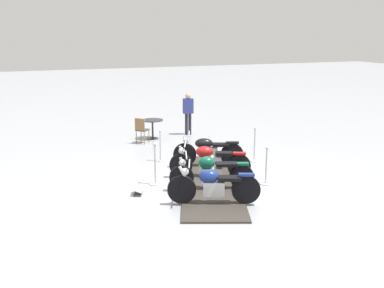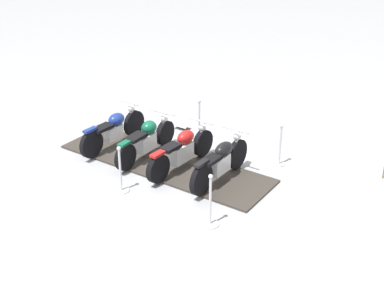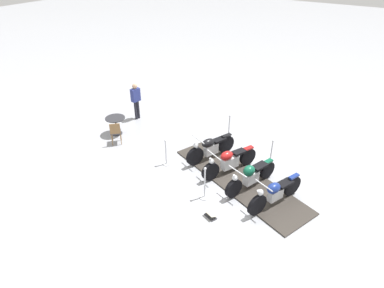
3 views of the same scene
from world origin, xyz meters
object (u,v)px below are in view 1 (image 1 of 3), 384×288
stanchion_right_mid (155,171)px  motorcycle_forest (211,172)px  motorcycle_black (207,151)px  cafe_table (153,124)px  stanchion_left_front (254,151)px  cafe_chair_near_table (141,129)px  motorcycle_maroon (209,161)px  info_placard (138,192)px  stanchion_left_mid (266,172)px  bystander_person (188,110)px  motorcycle_navy (213,185)px  stanchion_right_front (160,150)px

stanchion_right_mid → motorcycle_forest: bearing=139.4°
motorcycle_black → cafe_table: 4.29m
stanchion_left_front → cafe_chair_near_table: size_ratio=1.15×
cafe_table → motorcycle_maroon: bearing=90.7°
motorcycle_maroon → info_placard: size_ratio=4.96×
stanchion_left_mid → bystander_person: (-0.24, -6.44, 0.68)m
stanchion_left_mid → bystander_person: size_ratio=0.63×
info_placard → bystander_person: size_ratio=0.26×
motorcycle_navy → info_placard: 2.06m
stanchion_left_front → stanchion_right_mid: 3.75m
cafe_table → info_placard: bearing=69.6°
motorcycle_black → info_placard: 3.03m
stanchion_left_front → motorcycle_navy: bearing=46.8°
motorcycle_maroon → stanchion_left_mid: bearing=164.3°
motorcycle_navy → info_placard: bearing=-20.7°
motorcycle_maroon → motorcycle_navy: 2.06m
stanchion_left_mid → cafe_chair_near_table: stanchion_left_mid is taller
cafe_chair_near_table → stanchion_right_front: bearing=-135.5°
stanchion_left_front → info_placard: 4.57m
cafe_table → stanchion_left_mid: bearing=101.7°
cafe_chair_near_table → bystander_person: bearing=-24.3°
stanchion_right_mid → info_placard: bearing=42.5°
motorcycle_maroon → cafe_table: (0.06, -5.22, 0.07)m
cafe_table → motorcycle_black: bearing=95.9°
motorcycle_forest → cafe_table: bearing=-73.7°
motorcycle_maroon → stanchion_right_front: stanchion_right_front is taller
stanchion_left_front → stanchion_left_mid: 2.25m
motorcycle_forest → motorcycle_navy: bearing=87.8°
motorcycle_forest → stanchion_right_front: bearing=-64.0°
motorcycle_navy → stanchion_left_front: 4.09m
motorcycle_black → bystander_person: (-1.10, -4.45, 0.48)m
info_placard → bystander_person: (-3.69, -5.95, 0.94)m
stanchion_right_mid → motorcycle_black: bearing=-154.9°
stanchion_left_front → info_placard: (4.27, 1.61, -0.27)m
motorcycle_maroon → cafe_table: motorcycle_maroon is taller
bystander_person → motorcycle_navy: bearing=-6.5°
stanchion_left_mid → cafe_table: (1.30, -6.26, 0.24)m
motorcycle_navy → stanchion_right_front: (-0.00, -4.06, -0.14)m
motorcycle_forest → cafe_chair_near_table: (0.29, -5.62, 0.06)m
motorcycle_maroon → cafe_chair_near_table: (0.66, -4.65, 0.06)m
stanchion_right_front → cafe_chair_near_table: (-0.08, -2.51, 0.19)m
bystander_person → cafe_table: bearing=-72.9°
stanchion_left_front → stanchion_right_mid: size_ratio=0.96×
motorcycle_black → stanchion_left_front: size_ratio=1.83×
motorcycle_forest → stanchion_right_front: size_ratio=2.06×
stanchion_left_front → info_placard: size_ratio=2.56×
info_placard → stanchion_right_front: bearing=-7.4°
motorcycle_navy → stanchion_right_front: motorcycle_navy is taller
motorcycle_navy → cafe_chair_near_table: motorcycle_navy is taller
stanchion_right_mid → stanchion_right_front: size_ratio=1.12×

